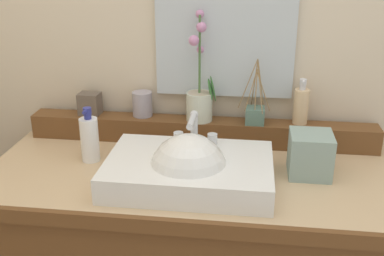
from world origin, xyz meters
The scene contains 11 objects.
wall_back centered at (0.00, 0.40, 1.26)m, with size 2.88×0.20×2.51m, color beige.
back_ledge centered at (0.00, 0.24, 0.87)m, with size 1.26×0.09×0.09m, color brown.
sink_basin centered at (0.00, -0.08, 0.87)m, with size 0.50×0.34×0.27m.
potted_plant centered at (0.00, 0.23, 1.00)m, with size 0.11×0.09×0.39m.
soap_dispenser centered at (0.35, 0.25, 0.98)m, with size 0.05×0.06×0.16m.
tumbler_cup centered at (-0.22, 0.25, 0.96)m, with size 0.07×0.07×0.09m, color #9C939D.
reed_diffuser centered at (0.19, 0.23, 0.94)m, with size 0.12×0.10×0.23m.
trinket_box centered at (-0.42, 0.25, 0.95)m, with size 0.08×0.06×0.08m, color brown.
lotion_bottle centered at (-0.35, 0.04, 0.90)m, with size 0.06×0.06×0.19m.
tissue_box centered at (0.37, 0.03, 0.89)m, with size 0.13×0.13×0.14m, color #87A096.
mirror centered at (0.08, 0.29, 1.26)m, with size 0.49×0.02×0.54m, color silver.
Camera 1 is at (0.17, -1.33, 1.51)m, focal length 43.52 mm.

